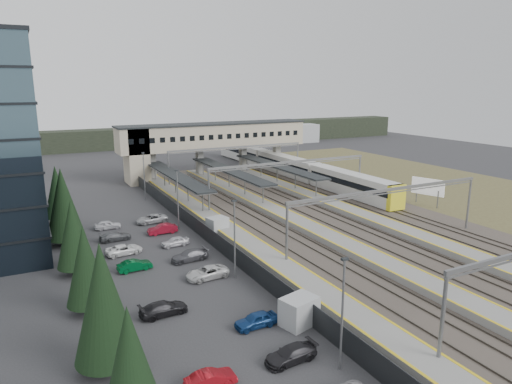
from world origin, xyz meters
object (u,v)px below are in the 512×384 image
relay_cabin_near (299,311)px  train (288,166)px  footbridge (202,139)px  relay_cabin_far (217,226)px  billboard (428,188)px

relay_cabin_near → train: size_ratio=0.05×
footbridge → train: (16.30, -7.40, -5.72)m
relay_cabin_far → footbridge: size_ratio=0.07×
relay_cabin_far → billboard: bearing=-3.4°
relay_cabin_near → footbridge: (14.96, 60.68, 6.75)m
footbridge → train: 18.79m
footbridge → billboard: bearing=-58.5°
relay_cabin_far → billboard: billboard is taller
footbridge → train: size_ratio=0.63×
footbridge → relay_cabin_far: bearing=-108.1°
relay_cabin_near → footbridge: size_ratio=0.08×
relay_cabin_far → billboard: size_ratio=0.54×
relay_cabin_far → billboard: 35.55m
train → footbridge: bearing=155.6°
footbridge → billboard: 45.32m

